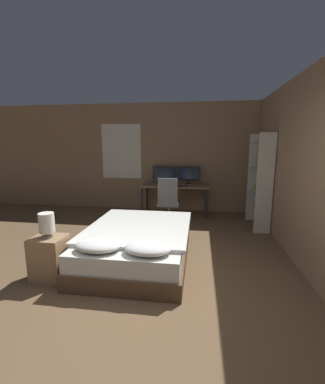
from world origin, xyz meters
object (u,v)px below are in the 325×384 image
(computer_mouse, at_px, (186,186))
(bookshelf, at_px, (261,178))
(monitor_left, at_px, (164,173))
(bed, at_px, (138,244))
(bedside_lamp, at_px, (47,223))
(keyboard, at_px, (174,186))
(monitor_right, at_px, (189,174))
(nightstand, at_px, (50,258))
(office_chair, at_px, (168,206))
(desk, at_px, (175,188))

(computer_mouse, xyz_separation_m, bookshelf, (1.50, -0.56, 0.29))
(monitor_left, height_order, bookshelf, bookshelf)
(bed, distance_m, bookshelf, 2.87)
(bedside_lamp, distance_m, monitor_left, 3.68)
(monitor_left, height_order, keyboard, monitor_left)
(monitor_left, xyz_separation_m, monitor_right, (0.62, 0.00, 0.00))
(nightstand, relative_size, bedside_lamp, 1.82)
(bed, xyz_separation_m, monitor_right, (0.61, 2.86, 0.72))
(bedside_lamp, distance_m, computer_mouse, 3.43)
(bed, relative_size, office_chair, 2.00)
(keyboard, xyz_separation_m, computer_mouse, (0.29, -0.00, 0.01))
(monitor_left, height_order, office_chair, monitor_left)
(desk, xyz_separation_m, monitor_left, (-0.31, 0.25, 0.32))
(monitor_left, bearing_deg, keyboard, -57.55)
(keyboard, height_order, office_chair, office_chair)
(keyboard, distance_m, computer_mouse, 0.29)
(office_chair, xyz_separation_m, bookshelf, (1.86, -0.00, 0.63))
(bookshelf, bearing_deg, office_chair, 179.89)
(keyboard, bearing_deg, computer_mouse, -0.00)
(nightstand, bearing_deg, monitor_left, 74.76)
(monitor_right, bearing_deg, monitor_left, 180.00)
(computer_mouse, bearing_deg, monitor_right, 87.13)
(bedside_lamp, distance_m, desk, 3.54)
(bedside_lamp, distance_m, monitor_right, 3.89)
(bookshelf, bearing_deg, keyboard, 162.73)
(bookshelf, bearing_deg, computer_mouse, 159.69)
(computer_mouse, bearing_deg, bookshelf, -20.31)
(bed, bearing_deg, office_chair, 82.72)
(monitor_right, bearing_deg, bookshelf, -35.24)
(bed, relative_size, nightstand, 3.60)
(desk, bearing_deg, keyboard, -90.00)
(bed, xyz_separation_m, desk, (0.30, 2.61, 0.40))
(monitor_right, height_order, computer_mouse, monitor_right)
(bed, bearing_deg, bookshelf, 40.97)
(office_chair, bearing_deg, desk, 85.21)
(desk, xyz_separation_m, bookshelf, (1.79, -0.80, 0.38))
(bed, relative_size, monitor_right, 3.62)
(bedside_lamp, bearing_deg, nightstand, 0.00)
(desk, distance_m, bookshelf, 2.00)
(office_chair, bearing_deg, keyboard, 83.13)
(nightstand, relative_size, computer_mouse, 8.01)
(bedside_lamp, bearing_deg, bed, 35.04)
(keyboard, height_order, computer_mouse, computer_mouse)
(bedside_lamp, height_order, office_chair, office_chair)
(desk, distance_m, keyboard, 0.26)
(bedside_lamp, height_order, desk, bedside_lamp)
(nightstand, height_order, computer_mouse, computer_mouse)
(bedside_lamp, height_order, monitor_left, monitor_left)
(nightstand, xyz_separation_m, monitor_right, (1.59, 3.55, 0.69))
(keyboard, bearing_deg, monitor_right, 57.55)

